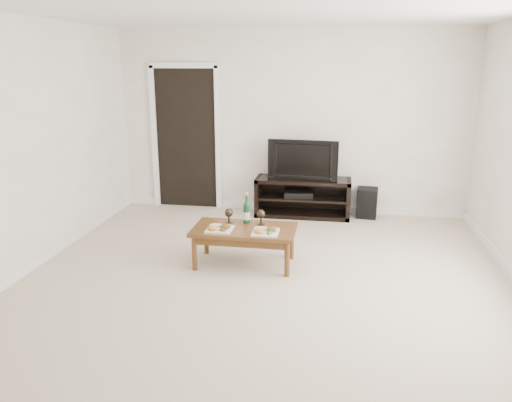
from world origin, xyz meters
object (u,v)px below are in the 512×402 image
(television, at_px, (304,159))
(subwoofer, at_px, (367,203))
(media_console, at_px, (303,197))
(coffee_table, at_px, (244,246))

(television, xyz_separation_m, subwoofer, (0.91, 0.09, -0.62))
(media_console, bearing_deg, television, 0.00)
(subwoofer, bearing_deg, media_console, -168.27)
(media_console, xyz_separation_m, subwoofer, (0.91, 0.09, -0.07))
(subwoofer, height_order, coffee_table, same)
(media_console, xyz_separation_m, television, (0.00, 0.00, 0.56))
(media_console, distance_m, television, 0.56)
(media_console, xyz_separation_m, coffee_table, (-0.50, -1.88, -0.07))
(television, distance_m, subwoofer, 1.10)
(television, height_order, subwoofer, television)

